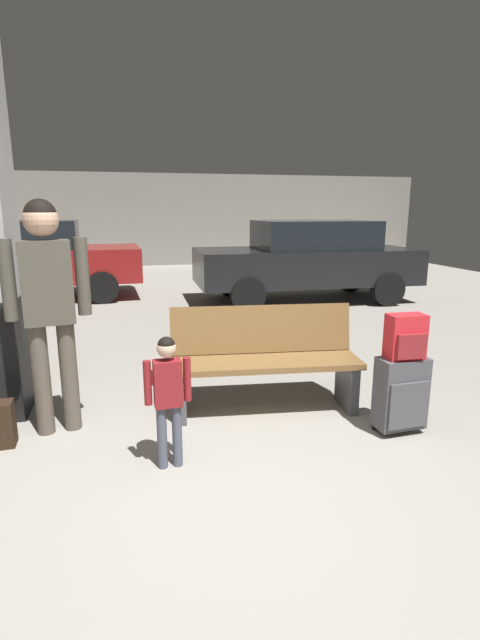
{
  "coord_description": "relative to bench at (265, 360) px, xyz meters",
  "views": [
    {
      "loc": [
        -0.58,
        -2.23,
        1.7
      ],
      "look_at": [
        0.25,
        1.3,
        0.85
      ],
      "focal_mm": 26.4,
      "sensor_mm": 36.0,
      "label": 1
    }
  ],
  "objects": [
    {
      "name": "ground_plane",
      "position": [
        -0.51,
        2.52,
        -0.49
      ],
      "size": [
        18.0,
        18.0,
        0.1
      ],
      "primitive_type": "cube",
      "color": "gray"
    },
    {
      "name": "backpack_bright",
      "position": [
        0.9,
        -0.68,
        0.33
      ],
      "size": [
        0.28,
        0.2,
        0.34
      ],
      "color": "red",
      "rests_on": "suitcase"
    },
    {
      "name": "bench",
      "position": [
        0.0,
        0.0,
        0.0
      ],
      "size": [
        1.65,
        0.69,
        0.89
      ],
      "color": "brown",
      "rests_on": "ground_plane"
    },
    {
      "name": "adult",
      "position": [
        -1.69,
        -0.04,
        0.66
      ],
      "size": [
        0.6,
        0.27,
        1.78
      ],
      "color": "brown",
      "rests_on": "ground_plane"
    },
    {
      "name": "parked_car_near",
      "position": [
        2.19,
        4.69,
        0.36
      ],
      "size": [
        4.13,
        1.86,
        1.51
      ],
      "color": "black",
      "rests_on": "ground_plane"
    },
    {
      "name": "child",
      "position": [
        -0.89,
        -0.78,
        0.12
      ],
      "size": [
        0.31,
        0.18,
        0.91
      ],
      "color": "#4C5160",
      "rests_on": "ground_plane"
    },
    {
      "name": "suitcase",
      "position": [
        0.9,
        -0.68,
        -0.12
      ],
      "size": [
        0.39,
        0.25,
        0.6
      ],
      "color": "#4C4C51",
      "rests_on": "ground_plane"
    },
    {
      "name": "garage_back_wall",
      "position": [
        -0.51,
        11.38,
        0.96
      ],
      "size": [
        18.0,
        0.12,
        2.8
      ],
      "primitive_type": "cube",
      "color": "gray",
      "rests_on": "ground_plane"
    },
    {
      "name": "parked_car_far",
      "position": [
        -2.99,
        6.02,
        0.36
      ],
      "size": [
        4.18,
        1.97,
        1.51
      ],
      "color": "maroon",
      "rests_on": "ground_plane"
    }
  ]
}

